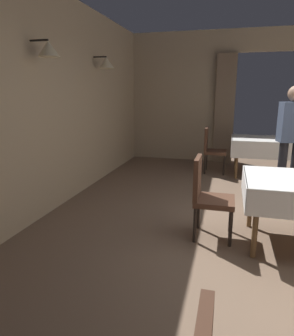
{
  "coord_description": "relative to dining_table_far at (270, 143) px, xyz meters",
  "views": [
    {
      "loc": [
        -0.79,
        -3.44,
        1.62
      ],
      "look_at": [
        -1.82,
        0.43,
        0.65
      ],
      "focal_mm": 33.11,
      "sensor_mm": 36.0,
      "label": 1
    }
  ],
  "objects": [
    {
      "name": "wall_left",
      "position": [
        -3.21,
        -3.01,
        0.86
      ],
      "size": [
        0.49,
        8.4,
        3.0
      ],
      "color": "tan",
      "rests_on": "ground"
    },
    {
      "name": "wall_back",
      "position": [
        -0.01,
        1.17,
        0.86
      ],
      "size": [
        6.4,
        0.27,
        3.0
      ],
      "color": "tan",
      "rests_on": "ground"
    },
    {
      "name": "dining_table_far",
      "position": [
        0.0,
        0.0,
        0.0
      ],
      "size": [
        1.49,
        1.01,
        0.75
      ],
      "color": "brown",
      "rests_on": "ground"
    },
    {
      "name": "chair_mid_left",
      "position": [
        -0.99,
        -3.07,
        -0.14
      ],
      "size": [
        0.44,
        0.44,
        0.93
      ],
      "color": "black",
      "rests_on": "ground"
    },
    {
      "name": "chair_far_left",
      "position": [
        -1.13,
        -0.03,
        -0.14
      ],
      "size": [
        0.44,
        0.44,
        0.93
      ],
      "color": "black",
      "rests_on": "ground"
    },
    {
      "name": "plate_far_b",
      "position": [
        -0.57,
        0.06,
        0.1
      ],
      "size": [
        0.2,
        0.2,
        0.01
      ],
      "primitive_type": "cylinder",
      "color": "white",
      "rests_on": "dining_table_far"
    },
    {
      "name": "plate_far_c",
      "position": [
        0.12,
        0.24,
        0.1
      ],
      "size": [
        0.23,
        0.23,
        0.01
      ],
      "primitive_type": "cylinder",
      "color": "white",
      "rests_on": "dining_table_far"
    },
    {
      "name": "person_waiter_by_doorway",
      "position": [
        0.05,
        -1.78,
        0.37
      ],
      "size": [
        0.4,
        0.29,
        1.72
      ],
      "color": "black",
      "rests_on": "ground"
    }
  ]
}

